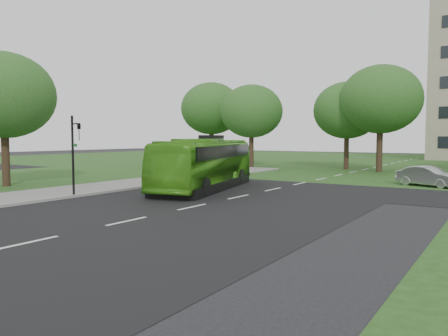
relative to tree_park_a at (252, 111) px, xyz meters
name	(u,v)px	position (x,y,z in m)	size (l,w,h in m)	color
ground	(163,214)	(10.82, -26.28, -5.85)	(160.00, 160.00, 0.00)	black
street_surfaces	(337,174)	(10.44, -3.53, -5.82)	(120.00, 120.00, 0.15)	black
tree_park_a	(252,111)	(0.00, 0.00, 0.00)	(6.49, 6.49, 8.62)	black
tree_park_b	(347,110)	(9.19, 2.74, -0.07)	(6.54, 6.54, 8.58)	black
tree_park_c	(381,99)	(12.70, 1.29, 0.72)	(7.30, 7.30, 9.69)	black
tree_park_f	(211,109)	(-7.15, 2.93, 0.70)	(7.22, 7.22, 9.64)	black
tree_side_near	(3,95)	(-4.40, -24.08, -0.04)	(6.45, 6.45, 8.57)	black
bus	(205,164)	(7.21, -18.26, -4.32)	(2.58, 11.01, 3.07)	#469F1B
sedan	(429,176)	(18.39, -9.28, -5.20)	(1.38, 3.97, 1.31)	#B1B1B6
traffic_light	(74,150)	(3.75, -25.09, -3.34)	(0.68, 0.18, 4.28)	black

